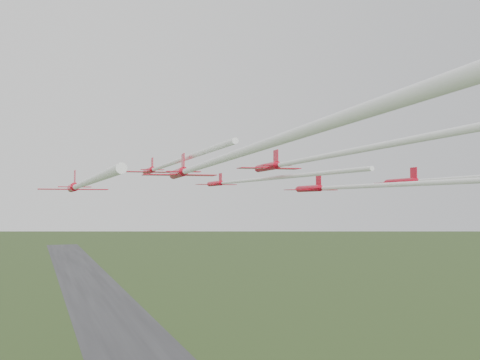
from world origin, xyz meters
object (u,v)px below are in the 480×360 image
object	(u,v)px
jet_row2_left	(162,166)
jet_row2_right	(357,186)
jet_row3_right	(476,177)
jet_row4_left	(209,163)
jet_lead	(243,181)
jet_row3_left	(79,185)
jet_row3_mid	(296,162)

from	to	relation	value
jet_row2_left	jet_row2_right	size ratio (longest dim) A/B	0.83
jet_row3_right	jet_row4_left	distance (m)	40.46
jet_row2_right	jet_lead	bearing A→B (deg)	120.04
jet_row3_left	jet_row3_mid	bearing A→B (deg)	-0.26
jet_row2_left	jet_row3_right	distance (m)	42.81
jet_row2_right	jet_row3_mid	bearing A→B (deg)	-151.25
jet_row2_left	jet_row3_right	world-z (taller)	jet_row2_left
jet_row3_mid	jet_row2_right	bearing A→B (deg)	31.05
jet_row3_right	jet_row2_left	bearing A→B (deg)	153.86
jet_row4_left	jet_row3_mid	bearing A→B (deg)	52.67
jet_lead	jet_row3_left	xyz separation A→B (m)	(-30.18, -26.24, -1.82)
jet_row2_right	jet_row3_right	world-z (taller)	jet_row3_right
jet_lead	jet_row3_left	world-z (taller)	jet_lead
jet_lead	jet_row4_left	bearing A→B (deg)	-113.98
jet_lead	jet_row2_left	xyz separation A→B (m)	(-17.35, -11.83, 1.50)
jet_row2_left	jet_row3_left	xyz separation A→B (m)	(-12.83, -14.41, -3.32)
jet_row3_right	jet_row3_left	bearing A→B (deg)	176.68
jet_lead	jet_row3_mid	size ratio (longest dim) A/B	1.18
jet_row3_mid	jet_row2_left	bearing A→B (deg)	139.04
jet_row3_left	jet_row3_right	size ratio (longest dim) A/B	0.77
jet_row2_left	jet_row4_left	bearing A→B (deg)	-93.20
jet_row2_left	jet_row3_mid	bearing A→B (deg)	-43.59
jet_row2_right	jet_row3_right	distance (m)	17.19
jet_row2_right	jet_row4_left	distance (m)	40.04
jet_lead	jet_row2_right	xyz separation A→B (m)	(10.22, -20.40, -1.38)
jet_lead	jet_row4_left	distance (m)	50.03
jet_lead	jet_row3_mid	distance (m)	27.02
jet_row3_mid	jet_row3_right	distance (m)	23.29
jet_row2_left	jet_row2_right	bearing A→B (deg)	-14.18
jet_row2_right	jet_row3_mid	distance (m)	15.19
jet_lead	jet_row3_right	distance (m)	39.99
jet_row2_left	jet_row4_left	xyz separation A→B (m)	(-3.70, -33.55, -1.84)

